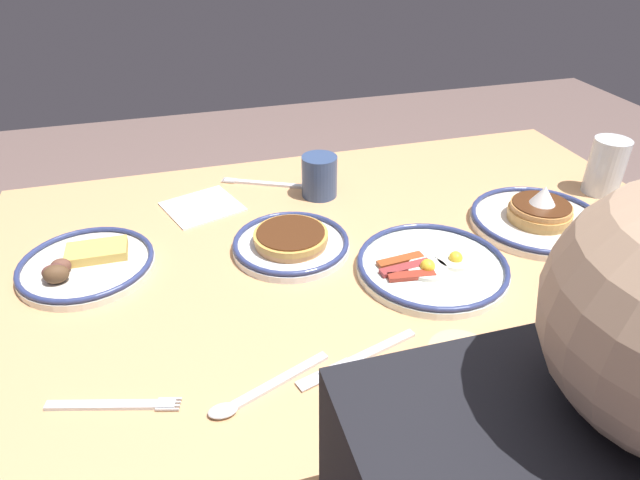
% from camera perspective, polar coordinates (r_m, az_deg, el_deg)
% --- Properties ---
extents(ground_plane, '(6.00, 6.00, 0.00)m').
position_cam_1_polar(ground_plane, '(1.61, 2.70, -23.23)').
color(ground_plane, '#6E5752').
extents(dining_table, '(1.43, 0.92, 0.73)m').
position_cam_1_polar(dining_table, '(1.13, 3.53, -4.34)').
color(dining_table, tan).
rests_on(dining_table, ground_plane).
extents(plate_near_main, '(0.24, 0.24, 0.05)m').
position_cam_1_polar(plate_near_main, '(1.10, -23.03, -2.33)').
color(plate_near_main, silver).
rests_on(plate_near_main, dining_table).
extents(plate_center_pancakes, '(0.23, 0.23, 0.04)m').
position_cam_1_polar(plate_center_pancakes, '(1.07, -3.01, -0.24)').
color(plate_center_pancakes, white).
rests_on(plate_center_pancakes, dining_table).
extents(plate_far_companion, '(0.28, 0.28, 0.04)m').
position_cam_1_polar(plate_far_companion, '(1.03, 11.47, -2.65)').
color(plate_far_companion, white).
rests_on(plate_far_companion, dining_table).
extents(plate_far_side, '(0.28, 0.28, 0.09)m').
position_cam_1_polar(plate_far_side, '(1.23, 21.61, 2.17)').
color(plate_far_side, silver).
rests_on(plate_far_side, dining_table).
extents(coffee_mug, '(0.08, 0.11, 0.09)m').
position_cam_1_polar(coffee_mug, '(1.26, -0.06, 6.70)').
color(coffee_mug, '#334772').
rests_on(coffee_mug, dining_table).
extents(drinking_glass, '(0.08, 0.08, 0.13)m').
position_cam_1_polar(drinking_glass, '(1.42, 27.35, 6.51)').
color(drinking_glass, silver).
rests_on(drinking_glass, dining_table).
extents(paper_napkin, '(0.19, 0.18, 0.00)m').
position_cam_1_polar(paper_napkin, '(1.25, -12.03, 3.38)').
color(paper_napkin, white).
rests_on(paper_napkin, dining_table).
extents(fork_near, '(0.19, 0.11, 0.01)m').
position_cam_1_polar(fork_near, '(1.33, -5.92, 5.84)').
color(fork_near, silver).
rests_on(fork_near, dining_table).
extents(fork_far, '(0.18, 0.07, 0.01)m').
position_cam_1_polar(fork_far, '(0.83, -20.48, -15.65)').
color(fork_far, silver).
rests_on(fork_far, dining_table).
extents(butter_knife, '(0.21, 0.08, 0.01)m').
position_cam_1_polar(butter_knife, '(0.84, 4.02, -12.06)').
color(butter_knife, silver).
rests_on(butter_knife, dining_table).
extents(tea_spoon, '(0.18, 0.08, 0.01)m').
position_cam_1_polar(tea_spoon, '(0.80, -6.79, -15.50)').
color(tea_spoon, silver).
rests_on(tea_spoon, dining_table).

